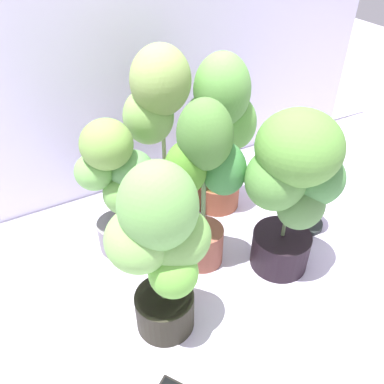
% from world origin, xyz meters
% --- Properties ---
extents(ground_plane, '(8.00, 8.00, 0.00)m').
position_xyz_m(ground_plane, '(0.00, 0.00, 0.00)').
color(ground_plane, silver).
rests_on(ground_plane, ground).
extents(mylar_back_wall, '(3.20, 0.01, 2.00)m').
position_xyz_m(mylar_back_wall, '(0.00, 0.86, 1.00)').
color(mylar_back_wall, silver).
rests_on(mylar_back_wall, ground).
extents(potted_plant_front_right, '(0.51, 0.39, 0.80)m').
position_xyz_m(potted_plant_front_right, '(0.34, -0.10, 0.48)').
color(potted_plant_front_right, black).
rests_on(potted_plant_front_right, ground).
extents(potted_plant_back_center, '(0.40, 0.38, 0.92)m').
position_xyz_m(potted_plant_back_center, '(0.01, 0.50, 0.56)').
color(potted_plant_back_center, black).
rests_on(potted_plant_back_center, ground).
extents(potted_plant_front_left, '(0.40, 0.34, 0.79)m').
position_xyz_m(potted_plant_front_left, '(-0.29, -0.14, 0.46)').
color(potted_plant_front_left, black).
rests_on(potted_plant_front_left, ground).
extents(potted_plant_center, '(0.40, 0.30, 0.84)m').
position_xyz_m(potted_plant_center, '(0.03, 0.10, 0.50)').
color(potted_plant_center, brown).
rests_on(potted_plant_center, ground).
extents(potted_plant_back_right, '(0.42, 0.31, 0.86)m').
position_xyz_m(potted_plant_back_right, '(0.31, 0.43, 0.52)').
color(potted_plant_back_right, '#9A4D33').
rests_on(potted_plant_back_right, ground).
extents(potted_plant_back_left, '(0.41, 0.30, 0.70)m').
position_xyz_m(potted_plant_back_left, '(-0.27, 0.37, 0.40)').
color(potted_plant_back_left, slate).
rests_on(potted_plant_back_left, ground).
extents(floor_fan, '(0.26, 0.26, 0.35)m').
position_xyz_m(floor_fan, '(0.63, 0.04, 0.23)').
color(floor_fan, '#212825').
rests_on(floor_fan, ground).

